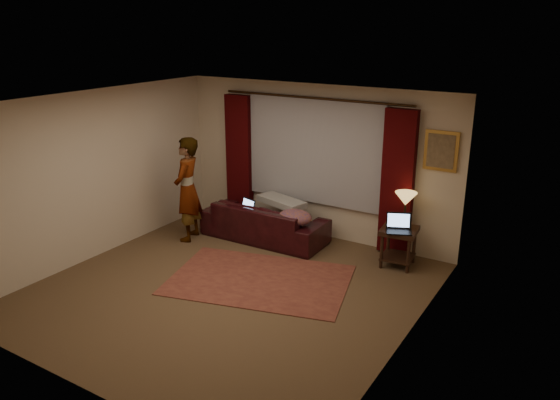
% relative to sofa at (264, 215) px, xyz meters
% --- Properties ---
extents(floor, '(5.00, 5.00, 0.01)m').
position_rel_sofa_xyz_m(floor, '(0.60, -1.83, -0.44)').
color(floor, brown).
rests_on(floor, ground).
extents(ceiling, '(5.00, 5.00, 0.02)m').
position_rel_sofa_xyz_m(ceiling, '(0.60, -1.83, 2.17)').
color(ceiling, silver).
rests_on(ceiling, ground).
extents(wall_back, '(5.00, 0.02, 2.60)m').
position_rel_sofa_xyz_m(wall_back, '(0.60, 0.67, 0.87)').
color(wall_back, beige).
rests_on(wall_back, ground).
extents(wall_front, '(5.00, 0.02, 2.60)m').
position_rel_sofa_xyz_m(wall_front, '(0.60, -4.33, 0.87)').
color(wall_front, beige).
rests_on(wall_front, ground).
extents(wall_left, '(0.02, 5.00, 2.60)m').
position_rel_sofa_xyz_m(wall_left, '(-1.90, -1.83, 0.87)').
color(wall_left, beige).
rests_on(wall_left, ground).
extents(wall_right, '(0.02, 5.00, 2.60)m').
position_rel_sofa_xyz_m(wall_right, '(3.10, -1.83, 0.87)').
color(wall_right, beige).
rests_on(wall_right, ground).
extents(sheer_curtain, '(2.50, 0.05, 1.80)m').
position_rel_sofa_xyz_m(sheer_curtain, '(0.60, 0.61, 1.07)').
color(sheer_curtain, '#9D9DA5').
rests_on(sheer_curtain, wall_back).
extents(drape_left, '(0.50, 0.14, 2.30)m').
position_rel_sofa_xyz_m(drape_left, '(-0.90, 0.56, 0.75)').
color(drape_left, '#350406').
rests_on(drape_left, floor).
extents(drape_right, '(0.50, 0.14, 2.30)m').
position_rel_sofa_xyz_m(drape_right, '(2.10, 0.56, 0.75)').
color(drape_right, '#350406').
rests_on(drape_right, floor).
extents(curtain_rod, '(0.04, 0.04, 3.40)m').
position_rel_sofa_xyz_m(curtain_rod, '(0.60, 0.56, 1.95)').
color(curtain_rod, black).
rests_on(curtain_rod, wall_back).
extents(picture_frame, '(0.50, 0.04, 0.60)m').
position_rel_sofa_xyz_m(picture_frame, '(2.70, 0.64, 1.32)').
color(picture_frame, '#C08D3C').
rests_on(picture_frame, wall_back).
extents(sofa, '(2.16, 0.96, 0.87)m').
position_rel_sofa_xyz_m(sofa, '(0.00, 0.00, 0.00)').
color(sofa, black).
rests_on(sofa, floor).
extents(throw_blanket, '(0.96, 0.59, 0.11)m').
position_rel_sofa_xyz_m(throw_blanket, '(0.19, 0.24, 0.45)').
color(throw_blanket, '#999793').
rests_on(throw_blanket, sofa).
extents(clothing_pile, '(0.67, 0.57, 0.24)m').
position_rel_sofa_xyz_m(clothing_pile, '(0.68, -0.13, 0.12)').
color(clothing_pile, brown).
rests_on(clothing_pile, sofa).
extents(laptop_sofa, '(0.41, 0.43, 0.23)m').
position_rel_sofa_xyz_m(laptop_sofa, '(-0.35, -0.13, 0.12)').
color(laptop_sofa, black).
rests_on(laptop_sofa, sofa).
extents(area_rug, '(2.89, 2.29, 0.01)m').
position_rel_sofa_xyz_m(area_rug, '(0.79, -1.36, -0.43)').
color(area_rug, brown).
rests_on(area_rug, floor).
extents(end_table, '(0.58, 0.58, 0.60)m').
position_rel_sofa_xyz_m(end_table, '(2.31, 0.17, -0.13)').
color(end_table, black).
rests_on(end_table, floor).
extents(tiffany_lamp, '(0.40, 0.40, 0.53)m').
position_rel_sofa_xyz_m(tiffany_lamp, '(2.33, 0.32, 0.43)').
color(tiffany_lamp, olive).
rests_on(tiffany_lamp, end_table).
extents(laptop_table, '(0.49, 0.51, 0.26)m').
position_rel_sofa_xyz_m(laptop_table, '(2.35, 0.02, 0.30)').
color(laptop_table, black).
rests_on(laptop_table, end_table).
extents(person, '(0.66, 0.66, 1.77)m').
position_rel_sofa_xyz_m(person, '(-1.10, -0.66, 0.45)').
color(person, '#999793').
rests_on(person, floor).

